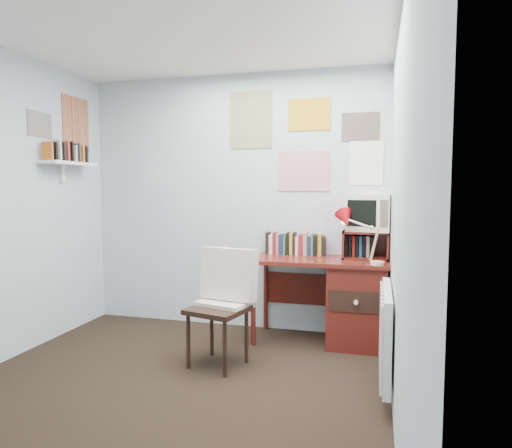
{
  "coord_description": "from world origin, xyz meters",
  "views": [
    {
      "loc": [
        1.38,
        -2.58,
        1.4
      ],
      "look_at": [
        0.42,
        1.05,
        1.1
      ],
      "focal_mm": 32.0,
      "sensor_mm": 36.0,
      "label": 1
    }
  ],
  "objects_px": {
    "crt_tv": "(371,211)",
    "wall_shelf": "(69,163)",
    "desk": "(351,299)",
    "desk_lamp": "(378,241)",
    "tv_riser": "(366,245)",
    "radiator": "(386,333)",
    "desk_chair": "(218,310)"
  },
  "relations": [
    {
      "from": "crt_tv",
      "to": "wall_shelf",
      "type": "xyz_separation_m",
      "value": [
        -2.73,
        -0.51,
        0.43
      ]
    },
    {
      "from": "desk",
      "to": "crt_tv",
      "type": "distance_m",
      "value": 0.81
    },
    {
      "from": "desk_lamp",
      "to": "tv_riser",
      "type": "relative_size",
      "value": 1.01
    },
    {
      "from": "desk",
      "to": "crt_tv",
      "type": "bearing_deg",
      "value": 39.44
    },
    {
      "from": "desk",
      "to": "tv_riser",
      "type": "bearing_deg",
      "value": 42.96
    },
    {
      "from": "radiator",
      "to": "desk_chair",
      "type": "bearing_deg",
      "value": 172.61
    },
    {
      "from": "desk",
      "to": "wall_shelf",
      "type": "xyz_separation_m",
      "value": [
        -2.57,
        -0.38,
        1.21
      ]
    },
    {
      "from": "desk",
      "to": "desk_chair",
      "type": "relative_size",
      "value": 1.35
    },
    {
      "from": "wall_shelf",
      "to": "radiator",
      "type": "bearing_deg",
      "value": -10.89
    },
    {
      "from": "desk_chair",
      "to": "tv_riser",
      "type": "bearing_deg",
      "value": 52.99
    },
    {
      "from": "desk_chair",
      "to": "radiator",
      "type": "xyz_separation_m",
      "value": [
        1.26,
        -0.16,
        -0.02
      ]
    },
    {
      "from": "wall_shelf",
      "to": "desk_chair",
      "type": "bearing_deg",
      "value": -13.6
    },
    {
      "from": "desk_chair",
      "to": "tv_riser",
      "type": "xyz_separation_m",
      "value": [
        1.09,
        0.88,
        0.44
      ]
    },
    {
      "from": "desk",
      "to": "tv_riser",
      "type": "height_order",
      "value": "tv_riser"
    },
    {
      "from": "desk",
      "to": "wall_shelf",
      "type": "height_order",
      "value": "wall_shelf"
    },
    {
      "from": "desk_chair",
      "to": "radiator",
      "type": "distance_m",
      "value": 1.28
    },
    {
      "from": "radiator",
      "to": "wall_shelf",
      "type": "relative_size",
      "value": 1.29
    },
    {
      "from": "desk",
      "to": "radiator",
      "type": "distance_m",
      "value": 0.97
    },
    {
      "from": "radiator",
      "to": "wall_shelf",
      "type": "distance_m",
      "value": 3.15
    },
    {
      "from": "desk_chair",
      "to": "desk_lamp",
      "type": "distance_m",
      "value": 1.42
    },
    {
      "from": "desk_lamp",
      "to": "crt_tv",
      "type": "xyz_separation_m",
      "value": [
        -0.06,
        0.35,
        0.23
      ]
    },
    {
      "from": "desk_lamp",
      "to": "radiator",
      "type": "height_order",
      "value": "desk_lamp"
    },
    {
      "from": "wall_shelf",
      "to": "desk",
      "type": "bearing_deg",
      "value": 8.4
    },
    {
      "from": "desk_chair",
      "to": "desk_lamp",
      "type": "height_order",
      "value": "desk_lamp"
    },
    {
      "from": "desk_chair",
      "to": "wall_shelf",
      "type": "height_order",
      "value": "wall_shelf"
    },
    {
      "from": "desk_chair",
      "to": "wall_shelf",
      "type": "xyz_separation_m",
      "value": [
        -1.6,
        0.39,
        1.18
      ]
    },
    {
      "from": "desk",
      "to": "wall_shelf",
      "type": "relative_size",
      "value": 1.94
    },
    {
      "from": "crt_tv",
      "to": "radiator",
      "type": "bearing_deg",
      "value": -72.69
    },
    {
      "from": "tv_riser",
      "to": "wall_shelf",
      "type": "relative_size",
      "value": 0.65
    },
    {
      "from": "desk",
      "to": "crt_tv",
      "type": "xyz_separation_m",
      "value": [
        0.16,
        0.13,
        0.78
      ]
    },
    {
      "from": "desk",
      "to": "desk_lamp",
      "type": "xyz_separation_m",
      "value": [
        0.22,
        -0.22,
        0.56
      ]
    },
    {
      "from": "tv_riser",
      "to": "radiator",
      "type": "xyz_separation_m",
      "value": [
        0.17,
        -1.04,
        -0.47
      ]
    }
  ]
}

